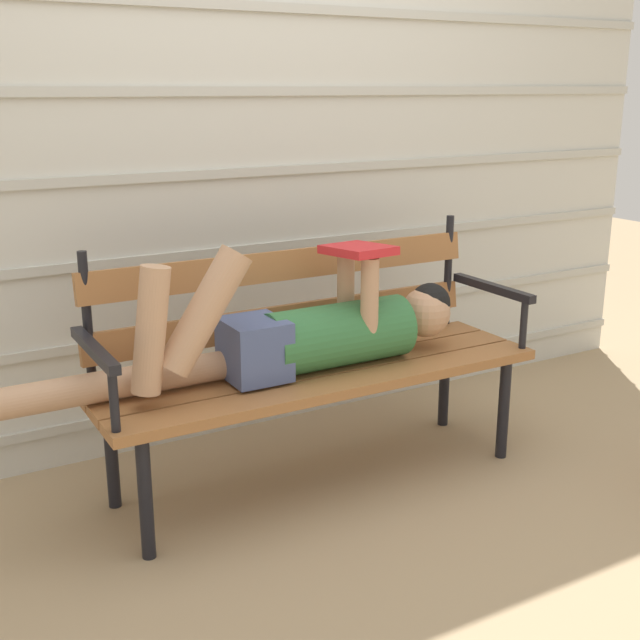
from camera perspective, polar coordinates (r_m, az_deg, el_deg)
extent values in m
plane|color=tan|center=(2.99, 1.29, -12.13)|extent=(12.00, 12.00, 0.00)
cube|color=beige|center=(3.31, -5.53, 13.02)|extent=(4.30, 0.06, 2.48)
cube|color=#B7B7AD|center=(3.51, -4.82, -5.00)|extent=(4.30, 0.02, 0.04)
cube|color=#B7B7AD|center=(3.41, -4.94, -0.13)|extent=(4.30, 0.02, 0.04)
cube|color=#B7B7AD|center=(3.34, -5.07, 4.99)|extent=(4.30, 0.02, 0.04)
cube|color=#B7B7AD|center=(3.29, -5.20, 10.30)|extent=(4.30, 0.02, 0.04)
cube|color=#B7B7AD|center=(3.28, -5.34, 15.70)|extent=(4.30, 0.02, 0.04)
cube|color=#B7B7AD|center=(3.29, -5.49, 21.12)|extent=(4.30, 0.02, 0.04)
cube|color=#9E6638|center=(2.80, 1.62, -4.69)|extent=(1.64, 0.15, 0.04)
cube|color=#9E6638|center=(2.92, 0.00, -3.73)|extent=(1.64, 0.15, 0.04)
cube|color=#9E6638|center=(3.05, -1.48, -2.86)|extent=(1.64, 0.15, 0.04)
cube|color=#9E6638|center=(3.07, -2.17, 0.08)|extent=(1.57, 0.05, 0.11)
cube|color=#9E6638|center=(3.02, -2.21, 3.90)|extent=(1.57, 0.05, 0.11)
cylinder|color=black|center=(2.79, -16.02, 0.02)|extent=(0.03, 0.03, 0.46)
cylinder|color=black|center=(3.45, 8.98, 3.46)|extent=(0.03, 0.03, 0.46)
cylinder|color=black|center=(2.59, -12.15, -12.15)|extent=(0.04, 0.04, 0.41)
cylinder|color=black|center=(3.27, 12.76, -6.10)|extent=(0.04, 0.04, 0.41)
cylinder|color=black|center=(2.91, -14.44, -9.02)|extent=(0.04, 0.04, 0.41)
cylinder|color=black|center=(3.53, 8.73, -4.20)|extent=(0.04, 0.04, 0.41)
cube|color=black|center=(2.57, -15.56, -2.01)|extent=(0.04, 0.45, 0.03)
cylinder|color=black|center=(2.44, -14.27, -5.43)|extent=(0.03, 0.03, 0.20)
cube|color=black|center=(3.31, 12.03, 2.23)|extent=(0.04, 0.45, 0.03)
cylinder|color=black|center=(3.21, 14.11, -0.21)|extent=(0.03, 0.03, 0.20)
cylinder|color=#33703D|center=(2.92, 1.26, -1.04)|extent=(0.54, 0.23, 0.23)
cube|color=#475684|center=(2.77, -4.62, -2.04)|extent=(0.20, 0.22, 0.21)
sphere|color=tan|center=(3.12, 7.42, 0.54)|extent=(0.19, 0.19, 0.19)
sphere|color=black|center=(3.12, 7.73, 1.18)|extent=(0.16, 0.16, 0.16)
cylinder|color=tan|center=(2.59, -8.08, 0.63)|extent=(0.33, 0.11, 0.41)
cylinder|color=tan|center=(2.54, -11.80, -0.72)|extent=(0.15, 0.09, 0.41)
cylinder|color=tan|center=(2.69, -14.28, -4.39)|extent=(0.78, 0.10, 0.10)
cylinder|color=tan|center=(2.85, 3.50, 1.54)|extent=(0.06, 0.06, 0.29)
cylinder|color=tan|center=(2.99, 1.82, 2.21)|extent=(0.06, 0.06, 0.29)
cube|color=red|center=(2.88, 2.68, 4.94)|extent=(0.20, 0.26, 0.05)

